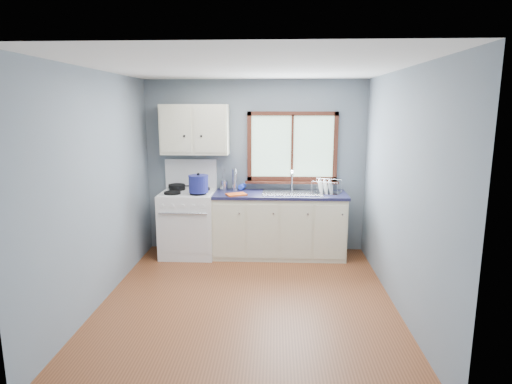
{
  "coord_description": "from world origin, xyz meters",
  "views": [
    {
      "loc": [
        0.29,
        -4.43,
        2.11
      ],
      "look_at": [
        0.05,
        0.9,
        1.05
      ],
      "focal_mm": 30.0,
      "sensor_mm": 36.0,
      "label": 1
    }
  ],
  "objects_px": {
    "sink": "(292,197)",
    "dish_rack": "(326,190)",
    "base_cabinets": "(279,228)",
    "thermos": "(234,180)",
    "gas_range": "(189,221)",
    "stockpot": "(198,184)",
    "skillet": "(177,186)",
    "utensil_crock": "(224,185)"
  },
  "relations": [
    {
      "from": "gas_range",
      "to": "sink",
      "type": "relative_size",
      "value": 1.62
    },
    {
      "from": "base_cabinets",
      "to": "sink",
      "type": "height_order",
      "value": "sink"
    },
    {
      "from": "base_cabinets",
      "to": "thermos",
      "type": "height_order",
      "value": "thermos"
    },
    {
      "from": "skillet",
      "to": "stockpot",
      "type": "xyz_separation_m",
      "value": [
        0.38,
        -0.32,
        0.1
      ]
    },
    {
      "from": "gas_range",
      "to": "skillet",
      "type": "height_order",
      "value": "gas_range"
    },
    {
      "from": "gas_range",
      "to": "stockpot",
      "type": "relative_size",
      "value": 4.49
    },
    {
      "from": "stockpot",
      "to": "thermos",
      "type": "height_order",
      "value": "thermos"
    },
    {
      "from": "stockpot",
      "to": "dish_rack",
      "type": "relative_size",
      "value": 0.66
    },
    {
      "from": "stockpot",
      "to": "thermos",
      "type": "distance_m",
      "value": 0.58
    },
    {
      "from": "thermos",
      "to": "dish_rack",
      "type": "relative_size",
      "value": 0.69
    },
    {
      "from": "utensil_crock",
      "to": "dish_rack",
      "type": "xyz_separation_m",
      "value": [
        1.47,
        -0.17,
        -0.02
      ]
    },
    {
      "from": "utensil_crock",
      "to": "thermos",
      "type": "xyz_separation_m",
      "value": [
        0.16,
        -0.03,
        0.09
      ]
    },
    {
      "from": "sink",
      "to": "skillet",
      "type": "distance_m",
      "value": 1.68
    },
    {
      "from": "stockpot",
      "to": "skillet",
      "type": "bearing_deg",
      "value": 139.5
    },
    {
      "from": "skillet",
      "to": "dish_rack",
      "type": "xyz_separation_m",
      "value": [
        2.14,
        -0.11,
        -0.01
      ]
    },
    {
      "from": "dish_rack",
      "to": "gas_range",
      "type": "bearing_deg",
      "value": -159.21
    },
    {
      "from": "stockpot",
      "to": "utensil_crock",
      "type": "bearing_deg",
      "value": 51.76
    },
    {
      "from": "base_cabinets",
      "to": "thermos",
      "type": "relative_size",
      "value": 5.84
    },
    {
      "from": "sink",
      "to": "utensil_crock",
      "type": "height_order",
      "value": "utensil_crock"
    },
    {
      "from": "sink",
      "to": "dish_rack",
      "type": "bearing_deg",
      "value": 2.29
    },
    {
      "from": "utensil_crock",
      "to": "stockpot",
      "type": "bearing_deg",
      "value": -128.24
    },
    {
      "from": "thermos",
      "to": "dish_rack",
      "type": "distance_m",
      "value": 1.32
    },
    {
      "from": "utensil_crock",
      "to": "thermos",
      "type": "bearing_deg",
      "value": -10.38
    },
    {
      "from": "base_cabinets",
      "to": "skillet",
      "type": "bearing_deg",
      "value": 175.07
    },
    {
      "from": "gas_range",
      "to": "sink",
      "type": "xyz_separation_m",
      "value": [
        1.49,
        0.02,
        0.37
      ]
    },
    {
      "from": "dish_rack",
      "to": "stockpot",
      "type": "bearing_deg",
      "value": -153.5
    },
    {
      "from": "sink",
      "to": "stockpot",
      "type": "distance_m",
      "value": 1.33
    },
    {
      "from": "gas_range",
      "to": "skillet",
      "type": "distance_m",
      "value": 0.54
    },
    {
      "from": "thermos",
      "to": "base_cabinets",
      "type": "bearing_deg",
      "value": -13.92
    },
    {
      "from": "utensil_crock",
      "to": "thermos",
      "type": "distance_m",
      "value": 0.18
    },
    {
      "from": "sink",
      "to": "utensil_crock",
      "type": "relative_size",
      "value": 2.41
    },
    {
      "from": "skillet",
      "to": "dish_rack",
      "type": "bearing_deg",
      "value": -9.82
    },
    {
      "from": "base_cabinets",
      "to": "dish_rack",
      "type": "relative_size",
      "value": 4.06
    },
    {
      "from": "gas_range",
      "to": "skillet",
      "type": "relative_size",
      "value": 3.65
    },
    {
      "from": "gas_range",
      "to": "sink",
      "type": "height_order",
      "value": "gas_range"
    },
    {
      "from": "dish_rack",
      "to": "sink",
      "type": "bearing_deg",
      "value": -158.01
    },
    {
      "from": "gas_range",
      "to": "base_cabinets",
      "type": "bearing_deg",
      "value": 0.82
    },
    {
      "from": "sink",
      "to": "skillet",
      "type": "xyz_separation_m",
      "value": [
        -1.67,
        0.13,
        0.12
      ]
    },
    {
      "from": "gas_range",
      "to": "stockpot",
      "type": "distance_m",
      "value": 0.64
    },
    {
      "from": "skillet",
      "to": "utensil_crock",
      "type": "height_order",
      "value": "utensil_crock"
    },
    {
      "from": "gas_range",
      "to": "dish_rack",
      "type": "bearing_deg",
      "value": 1.09
    },
    {
      "from": "skillet",
      "to": "thermos",
      "type": "height_order",
      "value": "thermos"
    }
  ]
}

